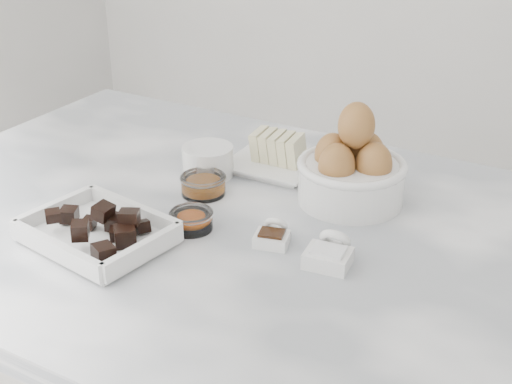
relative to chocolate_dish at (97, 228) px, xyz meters
The scene contains 9 objects.
marble_slab 0.21m from the chocolate_dish, 48.39° to the left, with size 1.20×0.80×0.04m, color white.
chocolate_dish is the anchor object (origin of this frame).
butter_plate 0.38m from the chocolate_dish, 75.21° to the left, with size 0.16×0.16×0.06m.
sugar_ramekin 0.28m from the chocolate_dish, 87.34° to the left, with size 0.09×0.09×0.05m.
egg_bowl 0.41m from the chocolate_dish, 48.66° to the left, with size 0.18×0.18×0.17m.
honey_bowl 0.21m from the chocolate_dish, 77.26° to the left, with size 0.08×0.08×0.03m.
zest_bowl 0.14m from the chocolate_dish, 45.99° to the left, with size 0.07×0.07×0.03m.
vanilla_spoon 0.26m from the chocolate_dish, 29.10° to the left, with size 0.06×0.07×0.04m.
salt_spoon 0.34m from the chocolate_dish, 20.06° to the left, with size 0.07×0.08×0.05m.
Camera 1 is at (0.51, -0.82, 1.47)m, focal length 50.00 mm.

